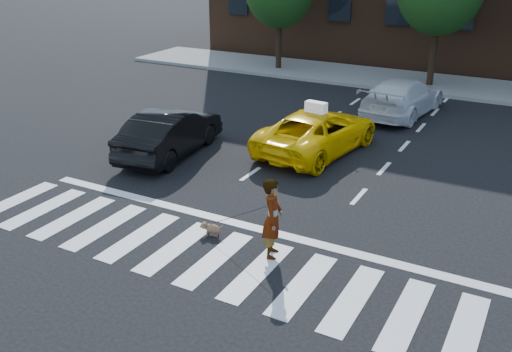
{
  "coord_description": "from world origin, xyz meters",
  "views": [
    {
      "loc": [
        5.65,
        -8.59,
        6.16
      ],
      "look_at": [
        -0.14,
        2.03,
        1.1
      ],
      "focal_mm": 40.0,
      "sensor_mm": 36.0,
      "label": 1
    }
  ],
  "objects_px": {
    "taxi": "(318,131)",
    "woman": "(273,218)",
    "black_sedan": "(170,132)",
    "white_suv": "(403,97)",
    "dog": "(211,228)"
  },
  "relations": [
    {
      "from": "taxi",
      "to": "black_sedan",
      "type": "height_order",
      "value": "black_sedan"
    },
    {
      "from": "white_suv",
      "to": "woman",
      "type": "bearing_deg",
      "value": 97.8
    },
    {
      "from": "black_sedan",
      "to": "woman",
      "type": "bearing_deg",
      "value": 137.83
    },
    {
      "from": "black_sedan",
      "to": "white_suv",
      "type": "xyz_separation_m",
      "value": [
        5.05,
        7.62,
        -0.02
      ]
    },
    {
      "from": "dog",
      "to": "black_sedan",
      "type": "bearing_deg",
      "value": 117.97
    },
    {
      "from": "taxi",
      "to": "woman",
      "type": "relative_size",
      "value": 2.75
    },
    {
      "from": "black_sedan",
      "to": "woman",
      "type": "xyz_separation_m",
      "value": [
        5.49,
        -3.92,
        0.16
      ]
    },
    {
      "from": "black_sedan",
      "to": "white_suv",
      "type": "height_order",
      "value": "black_sedan"
    },
    {
      "from": "taxi",
      "to": "white_suv",
      "type": "relative_size",
      "value": 1.0
    },
    {
      "from": "woman",
      "to": "taxi",
      "type": "bearing_deg",
      "value": -4.94
    },
    {
      "from": "white_suv",
      "to": "dog",
      "type": "distance_m",
      "value": 11.49
    },
    {
      "from": "black_sedan",
      "to": "dog",
      "type": "bearing_deg",
      "value": 129.02
    },
    {
      "from": "black_sedan",
      "to": "dog",
      "type": "distance_m",
      "value": 5.45
    },
    {
      "from": "woman",
      "to": "dog",
      "type": "xyz_separation_m",
      "value": [
        -1.61,
        0.13,
        -0.69
      ]
    },
    {
      "from": "white_suv",
      "to": "taxi",
      "type": "bearing_deg",
      "value": 82.67
    }
  ]
}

